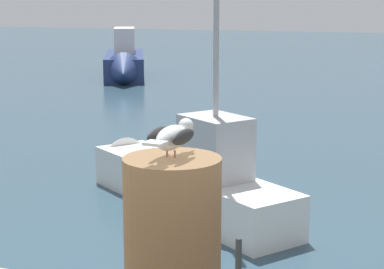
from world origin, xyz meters
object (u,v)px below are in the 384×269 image
Objects in this scene: seagull at (173,136)px; boat_navy at (124,63)px; boat_white at (178,176)px; mooring_post at (173,249)px.

seagull is 24.06m from boat_navy.
boat_white is at bearing 110.31° from seagull.
boat_navy is 1.39× the size of boat_white.
seagull is 0.06× the size of boat_navy.
boat_white is at bearing 110.28° from mooring_post.
boat_navy is (-10.28, 21.67, -1.49)m from mooring_post.
mooring_post is 7.49m from boat_white.
boat_white reaches higher than seagull.
mooring_post is at bearing -95.97° from seagull.
seagull is 7.61m from boat_white.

